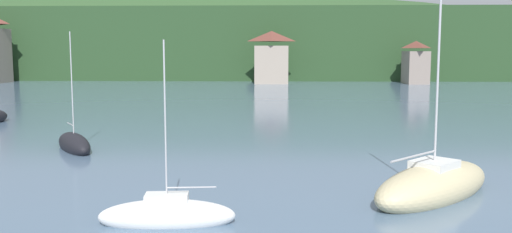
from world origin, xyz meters
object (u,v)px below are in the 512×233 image
object	(u,v)px
shore_building_central	(416,63)
sailboat_mid_5	(74,144)
sailboat_mid_8	(434,185)
sailboat_mid_3	(167,215)
shore_building_westcentral	(271,58)

from	to	relation	value
shore_building_central	sailboat_mid_5	bearing A→B (deg)	-118.67
sailboat_mid_5	sailboat_mid_8	world-z (taller)	sailboat_mid_8
sailboat_mid_3	sailboat_mid_5	distance (m)	14.78
shore_building_central	sailboat_mid_5	xyz separation A→B (m)	(-32.98, -60.31, -2.98)
shore_building_westcentral	sailboat_mid_5	bearing A→B (deg)	-99.63
shore_building_westcentral	sailboat_mid_5	world-z (taller)	shore_building_westcentral
shore_building_westcentral	sailboat_mid_3	bearing A→B (deg)	-92.06
sailboat_mid_3	sailboat_mid_8	xyz separation A→B (m)	(9.17, 3.64, 0.13)
shore_building_westcentral	sailboat_mid_8	xyz separation A→B (m)	(6.57, -68.87, -3.61)
sailboat_mid_3	sailboat_mid_5	size ratio (longest dim) A/B	0.89
shore_building_westcentral	sailboat_mid_8	world-z (taller)	shore_building_westcentral
shore_building_westcentral	sailboat_mid_3	size ratio (longest dim) A/B	1.39
shore_building_central	sailboat_mid_3	xyz separation A→B (m)	(-25.44, -73.02, -2.99)
shore_building_central	sailboat_mid_8	bearing A→B (deg)	-103.20
sailboat_mid_3	sailboat_mid_5	world-z (taller)	sailboat_mid_5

